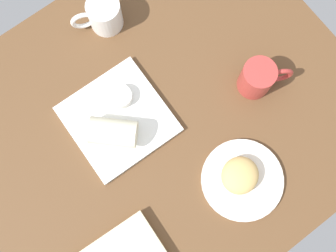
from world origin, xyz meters
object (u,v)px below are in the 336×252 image
(square_plate, at_px, (118,119))
(second_mug, at_px, (103,15))
(scone_pastry, at_px, (240,175))
(breakfast_wrap, at_px, (113,132))
(coffee_mug, at_px, (258,78))
(round_plate, at_px, (242,180))
(sauce_cup, at_px, (121,97))

(square_plate, distance_m, second_mug, 0.28)
(scone_pastry, bearing_deg, breakfast_wrap, -55.35)
(scone_pastry, relative_size, coffee_mug, 0.75)
(round_plate, bearing_deg, second_mug, -87.12)
(sauce_cup, height_order, coffee_mug, coffee_mug)
(scone_pastry, relative_size, sauce_cup, 1.60)
(square_plate, distance_m, coffee_mug, 0.37)
(round_plate, height_order, square_plate, square_plate)
(square_plate, distance_m, sauce_cup, 0.06)
(breakfast_wrap, bearing_deg, round_plate, -102.66)
(breakfast_wrap, bearing_deg, second_mug, 13.08)
(square_plate, height_order, sauce_cup, sauce_cup)
(square_plate, height_order, breakfast_wrap, breakfast_wrap)
(scone_pastry, bearing_deg, sauce_cup, -70.98)
(breakfast_wrap, height_order, coffee_mug, coffee_mug)
(scone_pastry, relative_size, breakfast_wrap, 0.81)
(scone_pastry, height_order, square_plate, scone_pastry)
(square_plate, bearing_deg, sauce_cup, -134.96)
(sauce_cup, bearing_deg, round_plate, 108.83)
(square_plate, xyz_separation_m, second_mug, (-0.13, -0.24, 0.04))
(square_plate, xyz_separation_m, breakfast_wrap, (0.03, 0.03, 0.04))
(round_plate, xyz_separation_m, coffee_mug, (-0.19, -0.18, 0.04))
(square_plate, bearing_deg, scone_pastry, 117.35)
(scone_pastry, height_order, breakfast_wrap, breakfast_wrap)
(square_plate, bearing_deg, round_plate, 116.85)
(breakfast_wrap, bearing_deg, square_plate, -1.48)
(round_plate, relative_size, square_plate, 0.85)
(round_plate, xyz_separation_m, sauce_cup, (0.12, -0.35, 0.02))
(round_plate, bearing_deg, coffee_mug, -136.50)
(sauce_cup, relative_size, coffee_mug, 0.47)
(scone_pastry, relative_size, second_mug, 0.71)
(square_plate, bearing_deg, breakfast_wrap, 45.04)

